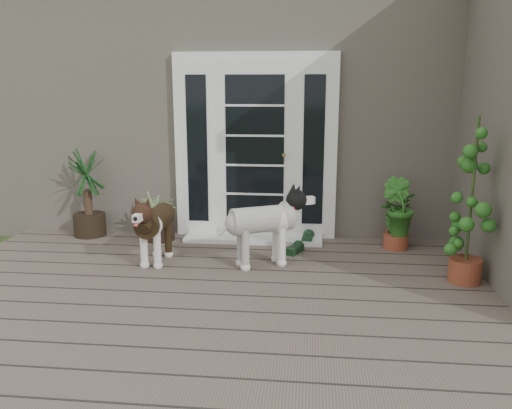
# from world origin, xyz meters

# --- Properties ---
(deck) EXTENTS (6.20, 4.60, 0.12)m
(deck) POSITION_xyz_m (0.00, 0.40, 0.06)
(deck) COLOR #6B5B4C
(deck) RESTS_ON ground
(house_main) EXTENTS (7.40, 4.00, 3.10)m
(house_main) POSITION_xyz_m (0.00, 4.65, 1.55)
(house_main) COLOR #665E54
(house_main) RESTS_ON ground
(door_unit) EXTENTS (1.90, 0.14, 2.15)m
(door_unit) POSITION_xyz_m (-0.20, 2.60, 1.19)
(door_unit) COLOR white
(door_unit) RESTS_ON deck
(door_step) EXTENTS (1.60, 0.40, 0.05)m
(door_step) POSITION_xyz_m (-0.20, 2.40, 0.14)
(door_step) COLOR white
(door_step) RESTS_ON deck
(brindle_dog) EXTENTS (0.37, 0.79, 0.65)m
(brindle_dog) POSITION_xyz_m (-1.10, 1.51, 0.44)
(brindle_dog) COLOR #332412
(brindle_dog) RESTS_ON deck
(white_dog) EXTENTS (0.91, 0.70, 0.70)m
(white_dog) POSITION_xyz_m (-0.02, 1.53, 0.47)
(white_dog) COLOR white
(white_dog) RESTS_ON deck
(spider_plant) EXTENTS (0.60, 0.60, 0.64)m
(spider_plant) POSITION_xyz_m (-1.31, 2.31, 0.44)
(spider_plant) COLOR #95B871
(spider_plant) RESTS_ON deck
(yucca) EXTENTS (0.79, 0.79, 1.05)m
(yucca) POSITION_xyz_m (-2.19, 2.40, 0.65)
(yucca) COLOR #113319
(yucca) RESTS_ON deck
(herb_a) EXTENTS (0.54, 0.54, 0.51)m
(herb_a) POSITION_xyz_m (1.43, 2.40, 0.37)
(herb_a) COLOR #22641C
(herb_a) RESTS_ON deck
(herb_b) EXTENTS (0.55, 0.55, 0.58)m
(herb_b) POSITION_xyz_m (1.41, 2.25, 0.41)
(herb_b) COLOR #215518
(herb_b) RESTS_ON deck
(herb_c) EXTENTS (0.40, 0.40, 0.62)m
(herb_c) POSITION_xyz_m (2.33, 2.20, 0.43)
(herb_c) COLOR #23621C
(herb_c) RESTS_ON deck
(sapling) EXTENTS (0.58, 0.58, 1.58)m
(sapling) POSITION_xyz_m (1.89, 1.28, 0.91)
(sapling) COLOR #255F1B
(sapling) RESTS_ON deck
(clog_left) EXTENTS (0.19, 0.36, 0.10)m
(clog_left) POSITION_xyz_m (0.44, 2.39, 0.17)
(clog_left) COLOR #133119
(clog_left) RESTS_ON deck
(clog_right) EXTENTS (0.26, 0.34, 0.09)m
(clog_right) POSITION_xyz_m (0.30, 1.98, 0.17)
(clog_right) COLOR black
(clog_right) RESTS_ON deck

